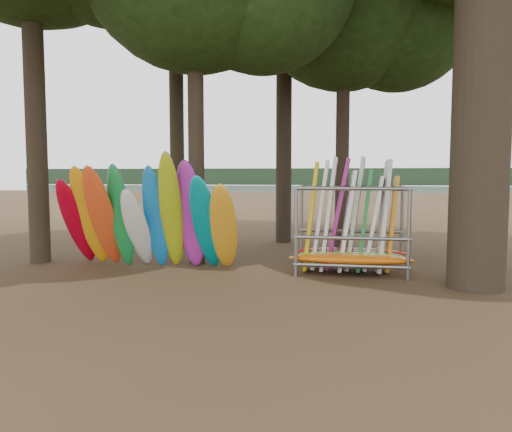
# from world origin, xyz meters

# --- Properties ---
(ground) EXTENTS (120.00, 120.00, 0.00)m
(ground) POSITION_xyz_m (0.00, 0.00, 0.00)
(ground) COLOR #47331E
(ground) RESTS_ON ground
(lake) EXTENTS (160.00, 160.00, 0.00)m
(lake) POSITION_xyz_m (0.00, 60.00, 0.00)
(lake) COLOR gray
(lake) RESTS_ON ground
(far_shore) EXTENTS (160.00, 4.00, 4.00)m
(far_shore) POSITION_xyz_m (0.00, 110.00, 2.00)
(far_shore) COLOR black
(far_shore) RESTS_ON ground
(kayak_row) EXTENTS (4.88, 2.05, 3.12)m
(kayak_row) POSITION_xyz_m (-2.57, 1.52, 1.28)
(kayak_row) COLOR #BB031A
(kayak_row) RESTS_ON ground
(storage_rack) EXTENTS (2.95, 1.61, 2.87)m
(storage_rack) POSITION_xyz_m (2.57, 1.88, 1.02)
(storage_rack) COLOR gray
(storage_rack) RESTS_ON ground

